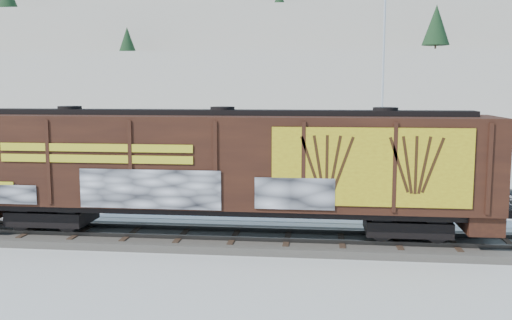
# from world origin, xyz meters

# --- Properties ---
(ground) EXTENTS (500.00, 500.00, 0.00)m
(ground) POSITION_xyz_m (0.00, 0.00, 0.00)
(ground) COLOR white
(ground) RESTS_ON ground
(rail_track) EXTENTS (50.00, 3.40, 0.43)m
(rail_track) POSITION_xyz_m (0.00, 0.00, 0.15)
(rail_track) COLOR #59544C
(rail_track) RESTS_ON ground
(parking_strip) EXTENTS (40.00, 8.00, 0.03)m
(parking_strip) POSITION_xyz_m (0.00, 7.50, 0.01)
(parking_strip) COLOR white
(parking_strip) RESTS_ON ground
(hillside) EXTENTS (360.00, 110.00, 93.00)m
(hillside) POSITION_xyz_m (-0.05, 139.79, 14.37)
(hillside) COLOR white
(hillside) RESTS_ON ground
(hopper_railcar) EXTENTS (19.72, 3.06, 4.61)m
(hopper_railcar) POSITION_xyz_m (-2.44, -0.01, 3.00)
(hopper_railcar) COLOR black
(hopper_railcar) RESTS_ON rail_track
(flagpole) EXTENTS (2.30, 0.90, 12.56)m
(flagpole) POSITION_xyz_m (5.06, 15.61, 4.72)
(flagpole) COLOR silver
(flagpole) RESTS_ON ground
(car_silver) EXTENTS (4.22, 1.89, 1.41)m
(car_silver) POSITION_xyz_m (-7.89, 5.71, 0.73)
(car_silver) COLOR silver
(car_silver) RESTS_ON parking_strip
(car_white) EXTENTS (5.08, 2.02, 1.65)m
(car_white) POSITION_xyz_m (3.94, 6.10, 0.85)
(car_white) COLOR silver
(car_white) RESTS_ON parking_strip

